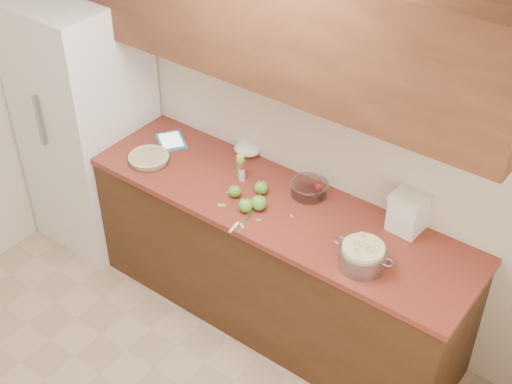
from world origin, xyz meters
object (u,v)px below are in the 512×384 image
Objects in this scene: flour_canister at (408,212)px; pie at (149,158)px; colander at (363,256)px; tablet at (171,141)px.

pie is at bearing -166.59° from flour_canister.
colander is 1.50× the size of flour_canister.
colander is at bearing -0.93° from pie.
colander is at bearing 25.12° from tablet.
pie is 0.97× the size of tablet.
flour_canister is (1.58, 0.38, 0.09)m from pie.
flour_canister reaches higher than tablet.
pie reaches higher than tablet.
colander is 1.59m from tablet.
flour_canister is at bearing 83.56° from colander.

